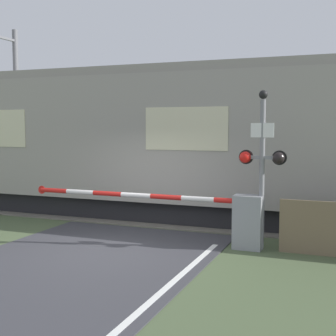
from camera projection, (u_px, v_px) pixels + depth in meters
ground_plane at (111, 248)px, 9.96m from camera, size 80.00×80.00×0.00m
track_bed at (172, 216)px, 13.40m from camera, size 36.00×3.20×0.13m
train at (202, 142)px, 12.90m from camera, size 21.57×2.78×4.19m
crossing_barrier at (227, 217)px, 10.02m from camera, size 5.61×0.44×1.14m
signal_post at (262, 160)px, 9.66m from camera, size 0.99×0.26×3.32m
catenary_pole at (16, 110)px, 17.28m from camera, size 0.20×1.90×6.10m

